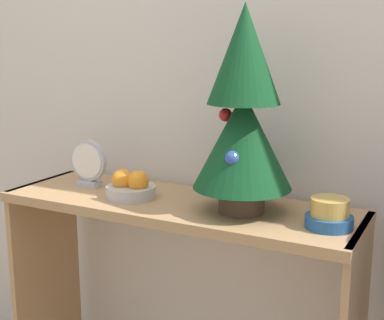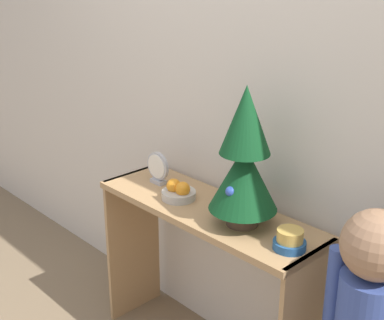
% 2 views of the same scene
% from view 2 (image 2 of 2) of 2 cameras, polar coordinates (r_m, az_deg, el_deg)
% --- Properties ---
extents(back_wall, '(7.00, 0.05, 2.50)m').
position_cam_2_polar(back_wall, '(2.36, 5.59, 6.36)').
color(back_wall, beige).
rests_on(back_wall, ground_plane).
extents(console_table, '(1.12, 0.36, 0.81)m').
position_cam_2_polar(console_table, '(2.45, 1.53, -9.21)').
color(console_table, tan).
rests_on(console_table, ground_plane).
extents(mini_tree, '(0.28, 0.28, 0.58)m').
position_cam_2_polar(mini_tree, '(2.10, 5.61, 0.05)').
color(mini_tree, '#4C3828').
rests_on(mini_tree, console_table).
extents(fruit_bowl, '(0.16, 0.16, 0.09)m').
position_cam_2_polar(fruit_bowl, '(2.42, -1.45, -3.41)').
color(fruit_bowl, '#B7B2A8').
rests_on(fruit_bowl, console_table).
extents(singing_bowl, '(0.13, 0.13, 0.08)m').
position_cam_2_polar(singing_bowl, '(2.05, 10.39, -8.43)').
color(singing_bowl, '#235189').
rests_on(singing_bowl, console_table).
extents(desk_clock, '(0.14, 0.04, 0.16)m').
position_cam_2_polar(desk_clock, '(2.57, -3.68, -0.88)').
color(desk_clock, '#B2B2B7').
rests_on(desk_clock, console_table).
extents(child_figure, '(0.33, 0.24, 1.09)m').
position_cam_2_polar(child_figure, '(1.96, 18.21, -15.24)').
color(child_figure, '#38384C').
rests_on(child_figure, ground_plane).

